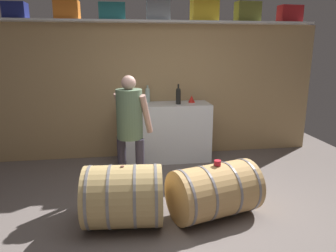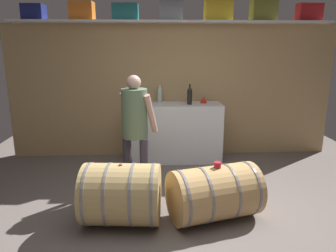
% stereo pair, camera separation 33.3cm
% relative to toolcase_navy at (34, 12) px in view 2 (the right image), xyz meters
% --- Properties ---
extents(ground_plane, '(6.60, 8.03, 0.02)m').
position_rel_toolcase_navy_xyz_m(ground_plane, '(2.11, -1.66, -2.35)').
color(ground_plane, '#675D59').
extents(back_wall_panel, '(5.40, 0.10, 2.19)m').
position_rel_toolcase_navy_xyz_m(back_wall_panel, '(2.11, 0.15, -1.24)').
color(back_wall_panel, tan).
rests_on(back_wall_panel, ground).
extents(high_shelf_board, '(4.97, 0.40, 0.03)m').
position_rel_toolcase_navy_xyz_m(high_shelf_board, '(2.11, 0.00, -0.13)').
color(high_shelf_board, silver).
rests_on(high_shelf_board, back_wall_panel).
extents(toolcase_navy, '(0.31, 0.29, 0.23)m').
position_rel_toolcase_navy_xyz_m(toolcase_navy, '(0.00, 0.00, 0.00)').
color(toolcase_navy, navy).
rests_on(toolcase_navy, high_shelf_board).
extents(toolcase_orange, '(0.36, 0.28, 0.27)m').
position_rel_toolcase_navy_xyz_m(toolcase_orange, '(0.72, 0.00, 0.02)').
color(toolcase_orange, orange).
rests_on(toolcase_orange, high_shelf_board).
extents(toolcase_teal, '(0.39, 0.30, 0.25)m').
position_rel_toolcase_navy_xyz_m(toolcase_teal, '(1.38, 0.00, 0.01)').
color(toolcase_teal, '#227277').
rests_on(toolcase_teal, high_shelf_board).
extents(toolcase_grey, '(0.37, 0.31, 0.29)m').
position_rel_toolcase_navy_xyz_m(toolcase_grey, '(2.08, 0.00, 0.03)').
color(toolcase_grey, gray).
rests_on(toolcase_grey, high_shelf_board).
extents(toolcase_yellow, '(0.43, 0.24, 0.33)m').
position_rel_toolcase_navy_xyz_m(toolcase_yellow, '(2.82, 0.00, 0.05)').
color(toolcase_yellow, yellow).
rests_on(toolcase_yellow, high_shelf_board).
extents(toolcase_olive, '(0.40, 0.23, 0.31)m').
position_rel_toolcase_navy_xyz_m(toolcase_olive, '(3.53, 0.00, 0.04)').
color(toolcase_olive, olive).
rests_on(toolcase_olive, high_shelf_board).
extents(toolcase_red, '(0.39, 0.21, 0.27)m').
position_rel_toolcase_navy_xyz_m(toolcase_red, '(4.27, 0.00, 0.02)').
color(toolcase_red, red).
rests_on(toolcase_red, high_shelf_board).
extents(work_cabinet, '(1.46, 0.53, 0.94)m').
position_rel_toolcase_navy_xyz_m(work_cabinet, '(2.15, -0.18, -1.86)').
color(work_cabinet, white).
rests_on(work_cabinet, ground).
extents(wine_bottle_dark, '(0.08, 0.08, 0.32)m').
position_rel_toolcase_navy_xyz_m(wine_bottle_dark, '(2.37, -0.24, -1.26)').
color(wine_bottle_dark, black).
rests_on(wine_bottle_dark, work_cabinet).
extents(wine_bottle_clear, '(0.08, 0.08, 0.28)m').
position_rel_toolcase_navy_xyz_m(wine_bottle_clear, '(1.90, 0.02, -1.27)').
color(wine_bottle_clear, '#B0C9BD').
rests_on(wine_bottle_clear, work_cabinet).
extents(wine_glass, '(0.09, 0.09, 0.16)m').
position_rel_toolcase_navy_xyz_m(wine_glass, '(1.58, -0.09, -1.29)').
color(wine_glass, white).
rests_on(wine_glass, work_cabinet).
extents(red_funnel, '(0.11, 0.11, 0.11)m').
position_rel_toolcase_navy_xyz_m(red_funnel, '(2.61, -0.12, -1.34)').
color(red_funnel, red).
rests_on(red_funnel, work_cabinet).
extents(wine_barrel_near, '(1.06, 0.82, 0.60)m').
position_rel_toolcase_navy_xyz_m(wine_barrel_near, '(2.43, -2.06, -2.04)').
color(wine_barrel_near, tan).
rests_on(wine_barrel_near, ground).
extents(wine_barrel_far, '(0.85, 0.71, 0.66)m').
position_rel_toolcase_navy_xyz_m(wine_barrel_far, '(1.45, -2.10, -2.01)').
color(wine_barrel_far, tan).
rests_on(wine_barrel_far, ground).
extents(tasting_cup, '(0.07, 0.07, 0.05)m').
position_rel_toolcase_navy_xyz_m(tasting_cup, '(2.46, -2.06, -1.71)').
color(tasting_cup, red).
rests_on(tasting_cup, wine_barrel_near).
extents(winemaker_pouring, '(0.50, 0.46, 1.50)m').
position_rel_toolcase_navy_xyz_m(winemaker_pouring, '(1.56, -1.33, -1.41)').
color(winemaker_pouring, '#322D3C').
rests_on(winemaker_pouring, ground).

